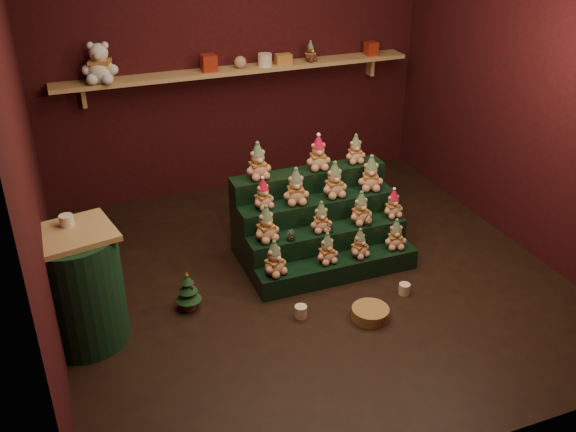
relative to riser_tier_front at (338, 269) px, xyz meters
name	(u,v)px	position (x,y,z in m)	size (l,w,h in m)	color
ground	(311,278)	(-0.21, 0.09, -0.09)	(4.00, 4.00, 0.00)	black
back_wall	(233,55)	(-0.21, 2.14, 1.31)	(4.00, 0.10, 2.80)	black
front_wall	(483,254)	(-0.21, -1.96, 1.31)	(4.00, 0.10, 2.80)	black
left_wall	(18,158)	(-2.26, 0.09, 1.31)	(0.10, 4.00, 2.80)	black
right_wall	(538,90)	(1.84, 0.09, 1.31)	(0.10, 4.00, 2.80)	black
back_shelf	(239,70)	(-0.21, 1.96, 1.20)	(3.60, 0.26, 0.24)	tan
riser_tier_front	(338,269)	(0.00, 0.00, 0.00)	(1.40, 0.22, 0.18)	black
riser_tier_midfront	(327,247)	(0.00, 0.22, 0.09)	(1.40, 0.22, 0.36)	black
riser_tier_midback	(317,227)	(0.00, 0.44, 0.18)	(1.40, 0.22, 0.54)	black
riser_tier_back	(308,207)	(0.00, 0.66, 0.27)	(1.40, 0.22, 0.72)	black
teddy_0	(274,258)	(-0.56, 0.00, 0.24)	(0.21, 0.19, 0.29)	tan
teddy_1	(327,248)	(-0.10, 0.01, 0.22)	(0.19, 0.17, 0.26)	tan
teddy_2	(360,243)	(0.19, 0.00, 0.22)	(0.18, 0.16, 0.25)	tan
teddy_3	(396,234)	(0.54, 0.01, 0.22)	(0.19, 0.17, 0.26)	tan
teddy_4	(266,223)	(-0.54, 0.24, 0.42)	(0.22, 0.19, 0.30)	tan
teddy_5	(321,217)	(-0.07, 0.22, 0.40)	(0.19, 0.17, 0.26)	tan
teddy_6	(361,208)	(0.30, 0.22, 0.41)	(0.20, 0.18, 0.28)	tan
teddy_7	(393,203)	(0.62, 0.23, 0.40)	(0.18, 0.16, 0.25)	tan
teddy_8	(263,194)	(-0.49, 0.46, 0.58)	(0.19, 0.17, 0.26)	tan
teddy_9	(296,186)	(-0.20, 0.44, 0.60)	(0.22, 0.20, 0.31)	tan
teddy_10	(334,180)	(0.15, 0.45, 0.60)	(0.22, 0.20, 0.31)	tan
teddy_11	(371,173)	(0.51, 0.46, 0.61)	(0.22, 0.20, 0.31)	tan
teddy_12	(258,161)	(-0.46, 0.67, 0.79)	(0.22, 0.20, 0.31)	tan
teddy_13	(318,153)	(0.09, 0.66, 0.78)	(0.22, 0.19, 0.30)	tan
teddy_14	(355,149)	(0.46, 0.67, 0.76)	(0.18, 0.16, 0.26)	tan
snow_globe_a	(291,235)	(-0.36, 0.16, 0.32)	(0.07, 0.07, 0.10)	black
snow_globe_b	(329,228)	(-0.02, 0.16, 0.31)	(0.07, 0.07, 0.09)	black
snow_globe_c	(368,220)	(0.34, 0.16, 0.32)	(0.07, 0.07, 0.09)	black
side_table	(79,288)	(-2.04, -0.05, 0.35)	(0.66, 0.62, 0.89)	tan
table_ornament	(66,220)	(-2.04, 0.05, 0.84)	(0.10, 0.10, 0.08)	beige
mini_christmas_tree	(188,291)	(-1.26, 0.03, 0.08)	(0.20, 0.20, 0.34)	#4D371B
mug_left	(301,312)	(-0.49, -0.38, -0.04)	(0.10, 0.10, 0.10)	beige
mug_right	(404,289)	(0.41, -0.40, -0.04)	(0.09, 0.09, 0.09)	beige
wicker_basket	(370,313)	(0.00, -0.59, -0.05)	(0.29, 0.29, 0.09)	olive
white_bear	(99,57)	(-1.53, 1.93, 1.46)	(0.33, 0.30, 0.46)	silver
brown_bear	(310,52)	(0.54, 1.93, 1.33)	(0.14, 0.13, 0.20)	#462517
gift_tin_red_a	(209,63)	(-0.51, 1.94, 1.31)	(0.14, 0.14, 0.16)	#A82D19
gift_tin_cream	(265,60)	(0.06, 1.94, 1.29)	(0.14, 0.14, 0.12)	beige
gift_tin_red_b	(371,49)	(1.24, 1.94, 1.30)	(0.12, 0.12, 0.14)	#A82D19
shelf_plush_ball	(240,62)	(-0.20, 1.94, 1.29)	(0.12, 0.12, 0.12)	tan
scarf_gift_box	(283,59)	(0.25, 1.94, 1.28)	(0.16, 0.10, 0.10)	orange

